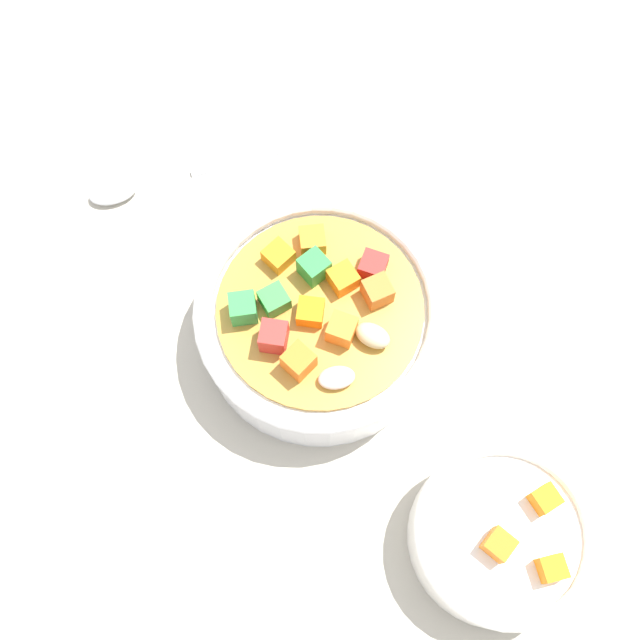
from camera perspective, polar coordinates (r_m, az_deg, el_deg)
name	(u,v)px	position (r cm, az deg, el deg)	size (l,w,h in cm)	color
ground_plane	(320,338)	(54.94, 0.00, -1.34)	(140.00, 140.00, 2.00)	#BAB2A0
soup_bowl_main	(320,318)	(51.17, -0.01, 0.12)	(16.70, 16.70, 6.84)	white
spoon	(164,178)	(60.10, -11.66, 10.42)	(18.52, 8.18, 1.05)	silver
side_bowl_small	(504,532)	(50.06, 13.69, -15.27)	(11.11, 11.11, 5.37)	white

